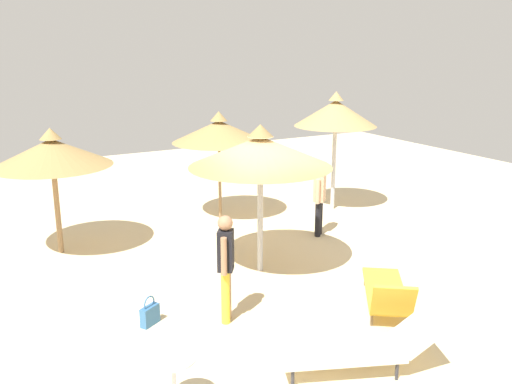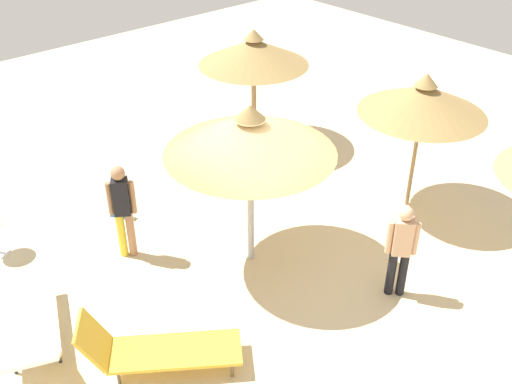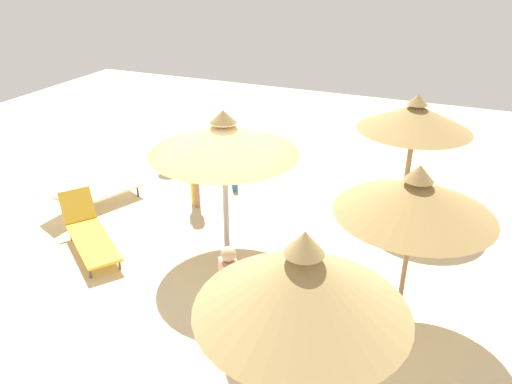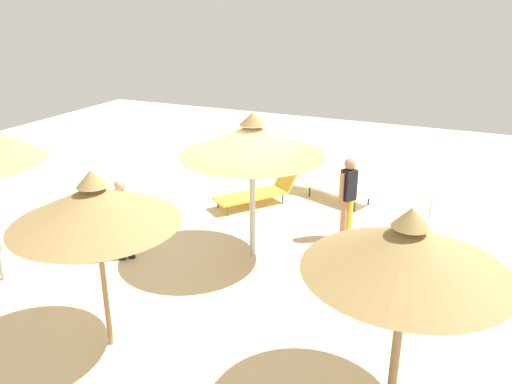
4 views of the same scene
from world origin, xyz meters
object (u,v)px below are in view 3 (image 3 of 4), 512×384
parasol_umbrella_center (416,197)px  handbag (235,183)px  lounge_chair_near_right (89,232)px  lounge_chair_front (92,193)px  parasol_umbrella_far_left (415,117)px  side_table_round (167,153)px  parasol_umbrella_far_right (303,283)px  person_standing_near_left (229,289)px  person_standing_edge (194,165)px  parasol_umbrella_back (224,138)px

parasol_umbrella_center → handbag: (-4.21, 3.17, -1.93)m
lounge_chair_near_right → lounge_chair_front: bearing=127.2°
lounge_chair_front → handbag: (2.45, 1.98, -0.16)m
parasol_umbrella_far_left → handbag: size_ratio=5.41×
side_table_round → lounge_chair_front: bearing=-99.7°
lounge_chair_near_right → parasol_umbrella_far_right: bearing=-28.1°
parasol_umbrella_center → lounge_chair_front: bearing=169.8°
lounge_chair_near_right → side_table_round: bearing=99.5°
person_standing_near_left → parasol_umbrella_center: bearing=32.2°
person_standing_edge → handbag: 1.38m
parasol_umbrella_back → person_standing_near_left: parasol_umbrella_back is taller
parasol_umbrella_back → lounge_chair_front: size_ratio=1.26×
parasol_umbrella_far_left → person_standing_near_left: (-1.67, -5.11, -1.16)m
handbag → person_standing_near_left: bearing=-65.4°
parasol_umbrella_far_right → handbag: bearing=120.6°
lounge_chair_front → person_standing_near_left: size_ratio=1.38×
lounge_chair_near_right → person_standing_near_left: (3.49, -1.18, 0.55)m
parasol_umbrella_far_left → handbag: parasol_umbrella_far_left is taller
parasol_umbrella_far_right → person_standing_near_left: 2.58m
parasol_umbrella_center → side_table_round: parasol_umbrella_center is taller
parasol_umbrella_far_left → parasol_umbrella_center: bearing=-82.9°
parasol_umbrella_back → person_standing_near_left: size_ratio=1.74×
parasol_umbrella_back → lounge_chair_near_right: (-2.42, -0.89, -1.89)m
parasol_umbrella_center → parasol_umbrella_far_right: bearing=-103.3°
lounge_chair_near_right → side_table_round: lounge_chair_near_right is taller
handbag → side_table_round: 2.09m
parasol_umbrella_center → lounge_chair_near_right: 5.90m
person_standing_near_left → handbag: person_standing_near_left is taller
handbag → parasol_umbrella_far_left: bearing=9.0°
parasol_umbrella_far_right → side_table_round: (-5.58, 6.38, -1.97)m
parasol_umbrella_back → parasol_umbrella_far_left: size_ratio=1.08×
lounge_chair_front → handbag: lounge_chair_front is taller
lounge_chair_front → person_standing_edge: person_standing_edge is taller
parasol_umbrella_center → lounge_chair_near_right: size_ratio=1.28×
handbag → person_standing_edge: bearing=-112.6°
parasol_umbrella_far_left → lounge_chair_front: size_ratio=1.17×
side_table_round → parasol_umbrella_far_right: bearing=-48.8°
parasol_umbrella_back → lounge_chair_front: 3.97m
side_table_round → person_standing_near_left: bearing=-50.1°
person_standing_near_left → parasol_umbrella_far_right: bearing=-44.9°
lounge_chair_near_right → person_standing_near_left: bearing=-18.7°
parasol_umbrella_center → lounge_chair_front: parasol_umbrella_center is taller
parasol_umbrella_far_left → person_standing_edge: 4.62m
handbag → side_table_round: (-2.04, 0.39, 0.27)m
parasol_umbrella_center → lounge_chair_near_right: parasol_umbrella_center is taller
parasol_umbrella_far_right → person_standing_edge: parasol_umbrella_far_right is taller
lounge_chair_near_right → person_standing_edge: (0.98, 2.28, 0.61)m
person_standing_edge → side_table_round: 2.21m
parasol_umbrella_back → parasol_umbrella_far_left: parasol_umbrella_back is taller
parasol_umbrella_far_left → person_standing_edge: parasol_umbrella_far_left is taller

